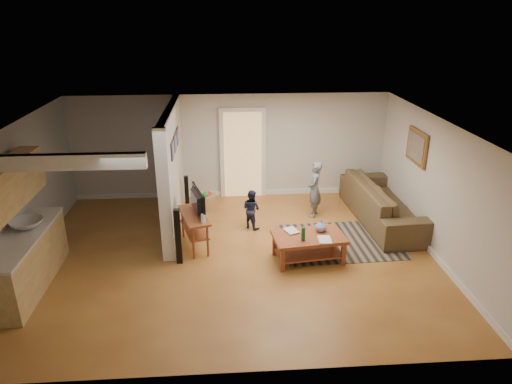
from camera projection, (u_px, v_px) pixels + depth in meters
ground at (234, 255)px, 8.60m from camera, size 7.50×7.50×0.00m
room_shell at (174, 176)px, 8.38m from camera, size 7.54×6.02×2.52m
area_rug at (340, 241)px, 9.10m from camera, size 2.41×1.81×0.01m
sofa at (383, 220)px, 10.03m from camera, size 1.29×2.96×0.85m
coffee_table at (309, 241)px, 8.31m from camera, size 1.36×0.90×0.76m
tv_console at (195, 217)px, 8.69m from camera, size 0.70×1.16×0.94m
speaker_left at (178, 236)px, 8.15m from camera, size 0.11×0.11×1.06m
speaker_right at (187, 195)px, 10.19m from camera, size 0.09×0.09×0.89m
toy_basket at (206, 200)px, 10.60m from camera, size 0.47×0.47×0.42m
child at (313, 215)px, 10.25m from camera, size 0.42×0.53×1.26m
toddler at (251, 227)px, 9.69m from camera, size 0.52×0.52×0.85m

